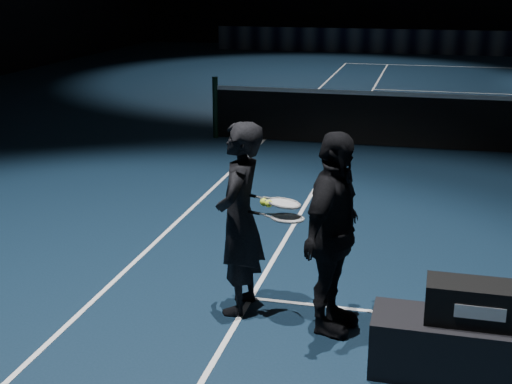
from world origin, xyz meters
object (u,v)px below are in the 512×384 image
at_px(player_a, 239,219).
at_px(player_b, 333,234).
at_px(racket_upper, 284,203).
at_px(player_bench, 474,350).
at_px(racket_bag, 479,303).
at_px(tennis_balls, 267,201).
at_px(racket_lower, 288,218).

xyz_separation_m(player_a, player_b, (0.83, -0.19, 0.00)).
xyz_separation_m(player_b, racket_upper, (-0.43, 0.14, 0.19)).
height_order(player_bench, player_b, player_b).
bearing_deg(racket_upper, player_b, -9.08).
xyz_separation_m(racket_bag, tennis_balls, (-1.71, 0.63, 0.44)).
distance_m(player_b, tennis_balls, 0.63).
height_order(player_a, racket_lower, player_a).
bearing_deg(racket_lower, racket_bag, -8.19).
height_order(racket_upper, tennis_balls, tennis_balls).
distance_m(racket_bag, racket_lower, 1.66).
distance_m(player_a, racket_lower, 0.46).
xyz_separation_m(player_bench, racket_bag, (0.00, 0.00, 0.37)).
height_order(player_a, racket_upper, player_a).
xyz_separation_m(racket_lower, racket_upper, (-0.04, 0.05, 0.11)).
bearing_deg(racket_lower, player_a, -180.00).
relative_size(racket_upper, tennis_balls, 5.67).
height_order(player_a, player_b, same).
bearing_deg(tennis_balls, player_a, 168.44).
bearing_deg(tennis_balls, player_b, -13.16).
relative_size(racket_bag, tennis_balls, 6.21).
height_order(racket_bag, player_b, player_b).
distance_m(racket_lower, tennis_balls, 0.23).
distance_m(player_b, racket_lower, 0.41).
xyz_separation_m(player_b, tennis_balls, (-0.58, 0.14, 0.20)).
xyz_separation_m(player_bench, tennis_balls, (-1.71, 0.63, 0.82)).
bearing_deg(player_a, racket_upper, 84.83).
bearing_deg(racket_lower, racket_upper, 141.34).
xyz_separation_m(racket_upper, tennis_balls, (-0.15, -0.00, 0.01)).
height_order(racket_bag, tennis_balls, tennis_balls).
distance_m(racket_bag, player_a, 2.08).
bearing_deg(tennis_balls, player_bench, -20.15).
bearing_deg(player_bench, player_a, 161.38).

